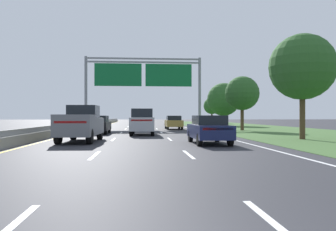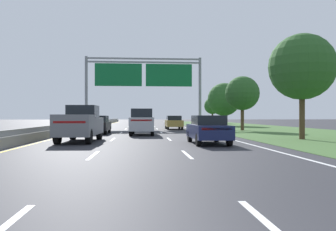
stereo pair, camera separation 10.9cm
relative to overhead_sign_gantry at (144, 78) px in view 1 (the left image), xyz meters
name	(u,v)px [view 1 (the left image)]	position (x,y,z in m)	size (l,w,h in m)	color
ground_plane	(141,130)	(-0.30, -6.06, -6.50)	(220.00, 220.00, 0.00)	#2B2B30
lane_striping	(141,130)	(-0.30, -6.51, -6.49)	(11.96, 106.00, 0.01)	white
grass_verge_right	(263,129)	(13.65, -6.06, -6.49)	(14.00, 110.00, 0.02)	#3D602D
median_barrier_concrete	(81,127)	(-6.90, -6.06, -6.14)	(0.60, 110.00, 0.85)	gray
overhead_sign_gantry	(144,78)	(0.00, 0.00, 0.00)	(15.06, 0.42, 9.18)	gray
pickup_truck_grey	(81,124)	(-3.93, -23.33, -5.42)	(2.16, 5.46, 2.20)	slate
car_silver_centre_lane_suv	(142,121)	(-0.23, -16.41, -5.40)	(2.01, 4.74, 2.11)	#B2B5BA
car_darkgreen_centre_lane_sedan	(142,120)	(-0.13, 11.05, -5.68)	(1.93, 4.44, 1.57)	#193D23
car_black_left_lane_sedan	(98,124)	(-4.01, -14.36, -5.68)	(1.87, 4.42, 1.57)	black
car_navy_right_lane_sedan	(209,129)	(3.41, -25.51, -5.68)	(1.84, 4.41, 1.57)	#161E47
car_gold_right_lane_sedan	(174,122)	(3.43, -4.92, -5.68)	(1.84, 4.41, 1.57)	#A38438
roadside_tree_near	(302,67)	(10.20, -22.57, -1.75)	(4.31, 4.31, 6.92)	#4C3823
roadside_tree_mid	(242,93)	(10.34, -8.83, -2.57)	(3.60, 3.60, 5.74)	#4C3823
roadside_tree_far	(224,99)	(12.63, 8.54, -2.36)	(5.17, 5.17, 6.72)	#4C3823
roadside_tree_distant	(212,106)	(14.47, 26.16, -2.85)	(3.46, 3.46, 5.39)	#4C3823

